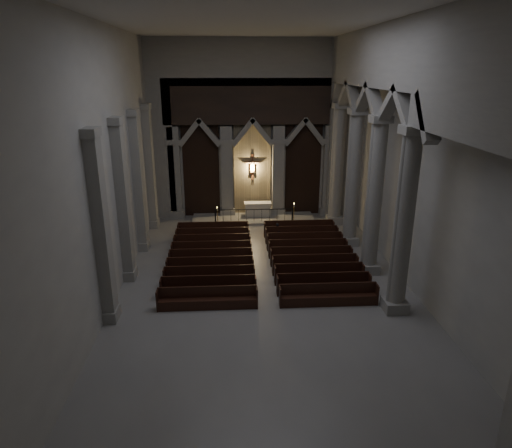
{
  "coord_description": "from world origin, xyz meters",
  "views": [
    {
      "loc": [
        -1.64,
        -19.87,
        10.09
      ],
      "look_at": [
        -0.27,
        3.0,
        2.26
      ],
      "focal_mm": 32.0,
      "sensor_mm": 36.0,
      "label": 1
    }
  ],
  "objects_px": {
    "altar_rail": "(254,214)",
    "worshipper": "(278,232)",
    "altar": "(258,209)",
    "candle_stand_left": "(218,222)",
    "pews": "(261,260)",
    "candle_stand_right": "(294,219)"
  },
  "relations": [
    {
      "from": "altar",
      "to": "pews",
      "type": "distance_m",
      "value": 8.37
    },
    {
      "from": "candle_stand_left",
      "to": "worshipper",
      "type": "relative_size",
      "value": 1.22
    },
    {
      "from": "altar",
      "to": "candle_stand_right",
      "type": "distance_m",
      "value": 2.9
    },
    {
      "from": "altar",
      "to": "pews",
      "type": "height_order",
      "value": "altar"
    },
    {
      "from": "candle_stand_left",
      "to": "pews",
      "type": "xyz_separation_m",
      "value": [
        2.47,
        -6.43,
        -0.06
      ]
    },
    {
      "from": "altar_rail",
      "to": "pews",
      "type": "relative_size",
      "value": 0.55
    },
    {
      "from": "altar",
      "to": "candle_stand_left",
      "type": "distance_m",
      "value": 3.4
    },
    {
      "from": "pews",
      "to": "candle_stand_right",
      "type": "bearing_deg",
      "value": 68.12
    },
    {
      "from": "candle_stand_left",
      "to": "pews",
      "type": "height_order",
      "value": "candle_stand_left"
    },
    {
      "from": "candle_stand_left",
      "to": "altar",
      "type": "bearing_deg",
      "value": 34.51
    },
    {
      "from": "altar",
      "to": "worshipper",
      "type": "distance_m",
      "value": 4.87
    },
    {
      "from": "altar_rail",
      "to": "candle_stand_left",
      "type": "relative_size",
      "value": 3.79
    },
    {
      "from": "altar",
      "to": "pews",
      "type": "bearing_deg",
      "value": -92.26
    },
    {
      "from": "worshipper",
      "to": "pews",
      "type": "bearing_deg",
      "value": -115.38
    },
    {
      "from": "altar",
      "to": "altar_rail",
      "type": "relative_size",
      "value": 0.36
    },
    {
      "from": "candle_stand_right",
      "to": "candle_stand_left",
      "type": "bearing_deg",
      "value": -177.37
    },
    {
      "from": "altar_rail",
      "to": "candle_stand_right",
      "type": "bearing_deg",
      "value": -8.47
    },
    {
      "from": "altar",
      "to": "worshipper",
      "type": "bearing_deg",
      "value": -79.12
    },
    {
      "from": "altar",
      "to": "candle_stand_left",
      "type": "height_order",
      "value": "candle_stand_left"
    },
    {
      "from": "pews",
      "to": "altar_rail",
      "type": "bearing_deg",
      "value": 90.0
    },
    {
      "from": "altar_rail",
      "to": "worshipper",
      "type": "xyz_separation_m",
      "value": [
        1.25,
        -3.5,
        -0.12
      ]
    },
    {
      "from": "altar_rail",
      "to": "candle_stand_right",
      "type": "height_order",
      "value": "candle_stand_right"
    }
  ]
}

